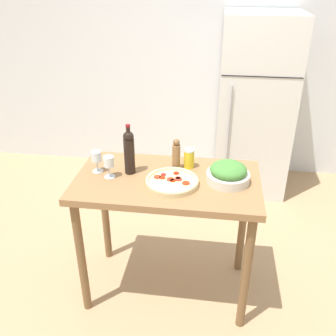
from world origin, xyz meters
name	(u,v)px	position (x,y,z in m)	size (l,w,h in m)	color
ground_plane	(167,286)	(0.00, 0.00, 0.00)	(14.00, 14.00, 0.00)	tan
wall_back	(194,55)	(0.00, 2.03, 1.30)	(6.40, 0.06, 2.60)	silver
refrigerator	(255,107)	(0.65, 1.63, 0.89)	(0.72, 0.72, 1.78)	silver
prep_counter	(167,196)	(0.00, 0.00, 0.80)	(1.18, 0.66, 0.93)	olive
wine_bottle	(129,151)	(-0.25, 0.05, 1.09)	(0.07, 0.07, 0.34)	black
wine_glass_near	(109,163)	(-0.37, -0.03, 1.03)	(0.07, 0.07, 0.15)	silver
wine_glass_far	(96,158)	(-0.47, 0.03, 1.04)	(0.07, 0.07, 0.15)	silver
pepper_mill	(176,155)	(0.04, 0.15, 1.04)	(0.05, 0.05, 0.21)	olive
salad_bowl	(228,173)	(0.38, 0.02, 0.99)	(0.27, 0.27, 0.13)	silver
homemade_pizza	(172,181)	(0.04, -0.06, 0.95)	(0.33, 0.33, 0.04)	#DBC189
salt_canister	(189,158)	(0.12, 0.18, 1.00)	(0.07, 0.07, 0.13)	yellow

